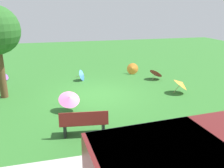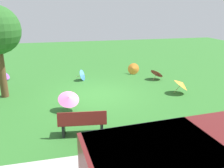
# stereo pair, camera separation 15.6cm
# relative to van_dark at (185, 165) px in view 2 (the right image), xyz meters

# --- Properties ---
(ground) EXTENTS (40.00, 40.00, 0.00)m
(ground) POSITION_rel_van_dark_xyz_m (0.71, -7.02, -0.91)
(ground) COLOR #2D6B28
(van_dark) EXTENTS (4.71, 2.37, 1.53)m
(van_dark) POSITION_rel_van_dark_xyz_m (0.00, 0.00, 0.00)
(van_dark) COLOR #591919
(van_dark) RESTS_ON ground
(park_bench) EXTENTS (1.65, 0.68, 0.90)m
(park_bench) POSITION_rel_van_dark_xyz_m (1.81, -3.36, -0.45)
(park_bench) COLOR maroon
(park_bench) RESTS_ON ground
(parasol_orange_0) EXTENTS (0.95, 0.98, 0.82)m
(parasol_orange_0) POSITION_rel_van_dark_xyz_m (-3.47, -6.31, -0.40)
(parasol_orange_0) COLOR tan
(parasol_orange_0) RESTS_ON ground
(parasol_red_0) EXTENTS (0.96, 1.01, 0.71)m
(parasol_red_0) POSITION_rel_van_dark_xyz_m (-3.30, -8.88, -0.50)
(parasol_red_0) COLOR tan
(parasol_red_0) RESTS_ON ground
(parasol_purple_0) EXTENTS (0.84, 0.87, 0.59)m
(parasol_purple_0) POSITION_rel_van_dark_xyz_m (5.53, -10.75, -0.58)
(parasol_purple_0) COLOR tan
(parasol_purple_0) RESTS_ON ground
(parasol_blue_0) EXTENTS (0.70, 0.74, 0.67)m
(parasol_blue_0) POSITION_rel_van_dark_xyz_m (1.01, -9.71, -0.58)
(parasol_blue_0) COLOR tan
(parasol_blue_0) RESTS_ON ground
(parasol_pink_1) EXTENTS (0.95, 0.91, 0.87)m
(parasol_pink_1) POSITION_rel_van_dark_xyz_m (2.12, -5.46, -0.34)
(parasol_pink_1) COLOR tan
(parasol_pink_1) RESTS_ON ground
(parasol_orange_1) EXTENTS (0.85, 0.75, 0.74)m
(parasol_orange_1) POSITION_rel_van_dark_xyz_m (-2.28, -10.32, -0.54)
(parasol_orange_1) COLOR tan
(parasol_orange_1) RESTS_ON ground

